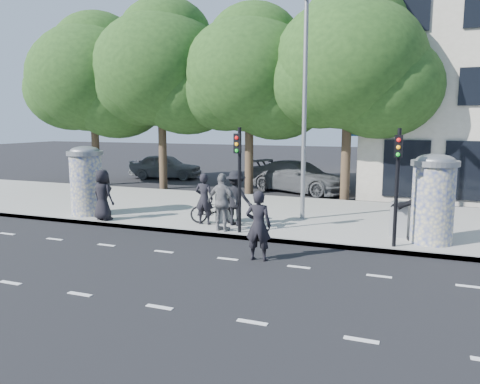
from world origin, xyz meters
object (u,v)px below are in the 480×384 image
at_px(cabinet_right, 400,219).
at_px(ped_e, 223,202).
at_px(ped_d, 236,198).
at_px(cabinet_left, 224,208).
at_px(ad_column_left, 86,179).
at_px(ped_b, 204,199).
at_px(traffic_pole_far, 397,175).
at_px(ped_a, 103,195).
at_px(ad_column_right, 433,197).
at_px(car_right, 299,177).
at_px(man_road, 258,226).
at_px(traffic_pole_near, 239,169).
at_px(ped_f, 421,210).
at_px(car_left, 166,166).
at_px(bicycle, 216,210).
at_px(street_lamp, 304,91).

bearing_deg(cabinet_right, ped_e, -154.39).
relative_size(ped_d, cabinet_left, 1.89).
distance_m(ad_column_left, cabinet_left, 5.60).
bearing_deg(ped_b, traffic_pole_far, 170.06).
bearing_deg(ped_e, ped_a, 7.70).
bearing_deg(ad_column_right, ad_column_left, -179.08).
xyz_separation_m(traffic_pole_far, car_right, (-5.40, 10.31, -1.41)).
bearing_deg(cabinet_right, ad_column_left, -164.42).
bearing_deg(cabinet_right, man_road, -122.37).
bearing_deg(ad_column_left, traffic_pole_far, -3.55).
height_order(traffic_pole_near, ped_d, traffic_pole_near).
height_order(ped_d, ped_f, ped_d).
distance_m(traffic_pole_near, traffic_pole_far, 4.80).
bearing_deg(cabinet_right, car_left, 154.93).
height_order(man_road, car_right, man_road).
xyz_separation_m(ped_a, bicycle, (4.08, 0.93, -0.45)).
distance_m(traffic_pole_far, ped_e, 5.52).
bearing_deg(cabinet_left, ad_column_right, -1.11).
xyz_separation_m(ped_b, ped_f, (7.10, 0.20, 0.05)).
distance_m(traffic_pole_near, street_lamp, 4.07).
xyz_separation_m(ped_f, car_left, (-15.69, 11.95, -0.30)).
bearing_deg(ped_b, ad_column_left, -2.62).
xyz_separation_m(ad_column_right, car_right, (-6.40, 9.40, -0.72)).
height_order(traffic_pole_far, cabinet_left, traffic_pole_far).
bearing_deg(car_left, street_lamp, -139.40).
xyz_separation_m(cabinet_left, car_left, (-9.09, 11.58, 0.14)).
bearing_deg(ad_column_right, traffic_pole_near, -171.11).
bearing_deg(man_road, ped_f, -147.78).
distance_m(ped_b, man_road, 4.20).
relative_size(ad_column_right, ped_b, 1.47).
relative_size(street_lamp, cabinet_left, 7.89).
bearing_deg(traffic_pole_near, ped_d, 116.51).
xyz_separation_m(ad_column_left, traffic_pole_far, (11.40, -0.71, 0.69)).
bearing_deg(car_left, ped_b, -153.17).
distance_m(traffic_pole_near, ped_f, 5.69).
relative_size(traffic_pole_far, car_left, 0.73).
bearing_deg(ped_e, ad_column_left, 1.61).
height_order(ad_column_right, cabinet_right, ad_column_right).
xyz_separation_m(ped_a, ped_e, (4.76, -0.01, 0.03)).
relative_size(street_lamp, car_left, 1.71).
distance_m(ped_b, ped_e, 1.22).
bearing_deg(cabinet_right, car_right, 133.90).
bearing_deg(bicycle, traffic_pole_far, -114.15).
relative_size(ped_e, cabinet_left, 1.89).
distance_m(ped_a, cabinet_left, 4.46).
bearing_deg(ped_e, ped_f, -163.85).
distance_m(ped_a, ped_e, 4.76).
xyz_separation_m(ad_column_left, ped_a, (1.24, -0.64, -0.46)).
height_order(street_lamp, ped_e, street_lamp).
bearing_deg(street_lamp, ad_column_left, -165.06).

